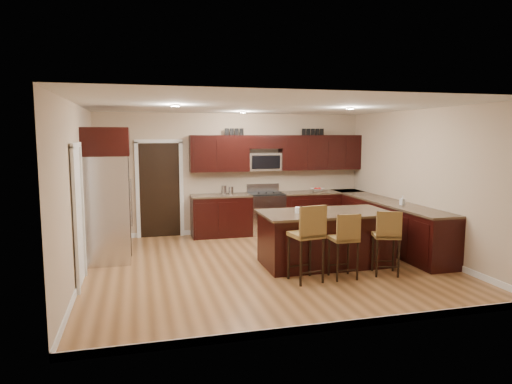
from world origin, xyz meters
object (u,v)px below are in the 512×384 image
object	(u,v)px
range	(266,213)
stool_mid	(345,238)
stool_right	(387,235)
island	(325,240)
refrigerator	(108,193)
stool_left	(308,234)

from	to	relation	value
range	stool_mid	size ratio (longest dim) A/B	1.07
range	stool_right	bearing A→B (deg)	-74.11
island	refrigerator	world-z (taller)	refrigerator
stool_mid	refrigerator	xyz separation A→B (m)	(-3.58, 2.05, 0.56)
island	refrigerator	bearing A→B (deg)	161.67
range	stool_mid	xyz separation A→B (m)	(0.28, -3.50, 0.17)
stool_mid	stool_right	xyz separation A→B (m)	(0.72, 0.00, 0.01)
island	refrigerator	size ratio (longest dim) A/B	0.95
range	refrigerator	world-z (taller)	refrigerator
island	stool_right	xyz separation A→B (m)	(0.69, -0.84, 0.22)
range	refrigerator	distance (m)	3.68
stool_left	refrigerator	xyz separation A→B (m)	(-2.97, 2.05, 0.46)
range	stool_left	xyz separation A→B (m)	(-0.33, -3.51, 0.27)
island	refrigerator	xyz separation A→B (m)	(-3.60, 1.20, 0.77)
stool_left	stool_mid	world-z (taller)	stool_left
island	stool_mid	xyz separation A→B (m)	(-0.03, -0.84, 0.22)
stool_mid	refrigerator	world-z (taller)	refrigerator
island	stool_left	size ratio (longest dim) A/B	1.87
stool_right	refrigerator	bearing A→B (deg)	172.41
stool_left	refrigerator	bearing A→B (deg)	136.13
stool_mid	stool_right	distance (m)	0.72
range	stool_right	xyz separation A→B (m)	(0.99, -3.49, 0.18)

